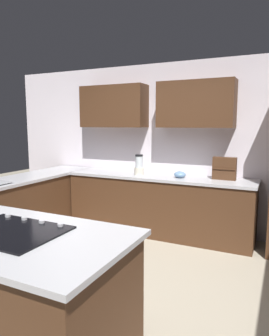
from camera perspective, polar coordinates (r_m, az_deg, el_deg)
ground_plane at (r=3.46m, az=-5.32°, el=-20.78°), size 14.00×14.00×0.00m
wall_back at (r=4.93m, az=6.21°, el=5.54°), size 6.00×0.44×2.60m
lower_cabinets_back at (r=4.79m, az=4.31°, el=-6.95°), size 2.80×0.60×0.86m
countertop_back at (r=4.69m, az=4.37°, el=-1.64°), size 2.84×0.64×0.04m
lower_cabinets_side at (r=4.79m, az=-20.96°, el=-7.47°), size 0.60×2.90×0.86m
countertop_side at (r=4.70m, az=-21.24°, el=-2.16°), size 0.64×2.94×0.04m
island_base at (r=2.63m, az=-21.30°, el=-20.57°), size 1.70×0.92×0.86m
island_top at (r=2.46m, az=-21.85°, el=-11.28°), size 1.78×1.00×0.04m
cooktop at (r=2.45m, az=-21.78°, el=-10.64°), size 0.76×0.56×0.03m
blender at (r=4.75m, az=0.84°, el=0.36°), size 0.15×0.15×0.31m
mixing_bowl at (r=4.53m, az=8.32°, el=-1.20°), size 0.17×0.17×0.09m
spice_rack at (r=4.49m, az=16.13°, el=-0.08°), size 0.32×0.11×0.31m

